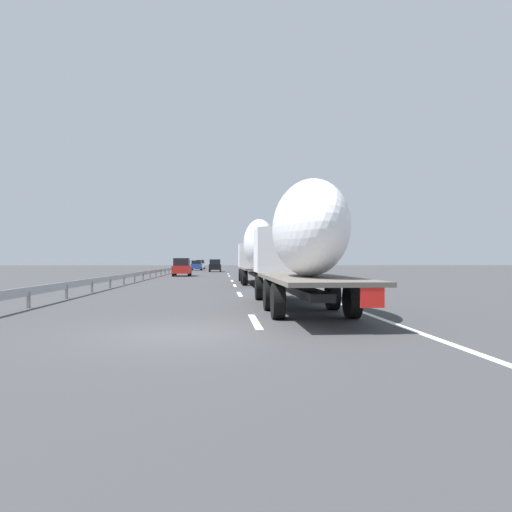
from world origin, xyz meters
name	(u,v)px	position (x,y,z in m)	size (l,w,h in m)	color
ground_plane	(213,276)	(40.00, 0.00, 0.00)	(260.00, 260.00, 0.00)	#38383A
lane_stripe_0	(255,321)	(2.00, -1.80, 0.00)	(3.20, 0.20, 0.01)	white
lane_stripe_1	(240,294)	(12.61, -1.80, 0.00)	(3.20, 0.20, 0.01)	white
lane_stripe_2	(235,286)	(20.82, -1.80, 0.00)	(3.20, 0.20, 0.01)	white
lane_stripe_3	(232,281)	(28.35, -1.80, 0.00)	(3.20, 0.20, 0.01)	white
lane_stripe_4	(229,276)	(40.91, -1.80, 0.00)	(3.20, 0.20, 0.01)	white
lane_stripe_5	(228,274)	(49.78, -1.80, 0.00)	(3.20, 0.20, 0.01)	white
lane_stripe_6	(227,272)	(61.42, -1.80, 0.00)	(3.20, 0.20, 0.01)	white
lane_stripe_7	(227,272)	(60.79, -1.80, 0.00)	(3.20, 0.20, 0.01)	white
edge_line_right	(259,275)	(45.00, -5.50, 0.00)	(110.00, 0.20, 0.01)	white
truck_lead	(258,248)	(23.47, -3.60, 2.61)	(12.73, 2.55, 4.69)	silver
truck_trailing	(301,241)	(4.81, -3.60, 2.37)	(12.05, 2.55, 4.21)	silver
car_red_compact	(182,267)	(41.14, 3.46, 0.99)	(4.39, 1.90, 1.99)	red
car_blue_sedan	(197,265)	(73.15, 3.49, 0.91)	(4.28, 1.91, 1.77)	#28479E
car_black_suv	(215,266)	(61.44, 0.04, 0.96)	(4.08, 1.88, 1.93)	black
car_white_van	(200,264)	(87.10, 3.40, 0.95)	(4.56, 1.81, 1.90)	white
road_sign	(275,258)	(38.85, -6.70, 2.05)	(0.10, 0.90, 2.95)	gray
tree_0	(301,247)	(43.07, -10.24, 3.34)	(2.87, 2.87, 5.39)	#472D19
tree_1	(276,250)	(64.53, -9.87, 3.48)	(2.53, 2.53, 5.79)	#472D19
tree_2	(288,244)	(58.18, -10.94, 4.23)	(3.86, 3.86, 7.17)	#472D19
guardrail_median	(161,271)	(43.00, 6.00, 0.58)	(94.00, 0.10, 0.76)	#9EA0A5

